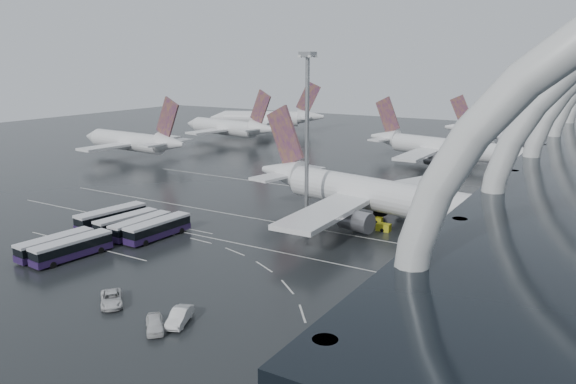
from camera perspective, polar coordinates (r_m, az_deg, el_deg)
The scene contains 26 objects.
ground at distance 94.69m, azimuth -2.94°, elevation -5.22°, with size 420.00×420.00×0.00m, color black.
lane_marking_near at distance 93.13m, azimuth -3.64°, elevation -5.54°, with size 120.00×0.25×0.01m, color beige.
lane_marking_mid at distance 104.33m, azimuth 0.77°, elevation -3.42°, with size 120.00×0.25×0.01m, color beige.
lane_marking_far at distance 128.40m, azimuth 7.14°, elevation -0.30°, with size 120.00×0.25×0.01m, color beige.
bus_bay_line_south at distance 99.32m, azimuth -19.90°, elevation -5.13°, with size 28.00×0.25×0.01m, color beige.
bus_bay_line_north at distance 109.44m, azimuth -13.41°, elevation -2.99°, with size 28.00×0.25×0.01m, color beige.
airliner_main at distance 106.00m, azimuth 9.02°, elevation -0.39°, with size 61.42×53.10×20.87m.
airliner_gate_b at distance 170.58m, azimuth 15.60°, elevation 4.31°, with size 53.67×47.50×18.77m.
airliner_gate_c at distance 215.29m, azimuth 21.88°, elevation 5.56°, with size 49.22×45.18×17.52m.
jet_remote_west at distance 180.59m, azimuth -15.40°, elevation 4.92°, with size 45.00×36.25×19.61m.
jet_remote_mid at distance 210.64m, azimuth -5.95°, elevation 6.49°, with size 45.47×36.74×19.78m.
jet_remote_far at distance 239.04m, azimuth -1.99°, elevation 7.46°, with size 46.70×38.12×21.21m.
bus_row_near_a at distance 108.21m, azimuth -17.52°, elevation -2.43°, with size 4.74×13.87×3.35m.
bus_row_near_b at distance 104.55m, azimuth -16.10°, elevation -2.98°, with size 3.99×12.46×3.01m.
bus_row_near_c at distance 101.52m, azimuth -14.74°, elevation -3.37°, with size 3.18×12.44×3.05m.
bus_row_near_d at distance 99.26m, azimuth -13.07°, elevation -3.61°, with size 3.63×13.09×3.19m.
bus_row_far_b at distance 95.88m, azimuth -22.57°, elevation -4.97°, with size 3.90×12.58×3.05m.
bus_row_far_c at distance 93.18m, azimuth -21.10°, elevation -5.32°, with size 4.16×13.04×3.16m.
van_curve_a at distance 75.14m, azimuth -17.49°, elevation -10.31°, with size 2.58×5.61×1.56m, color silver.
van_curve_b at distance 67.28m, azimuth -13.39°, elevation -12.88°, with size 1.94×4.83×1.65m, color silver.
van_curve_c at distance 68.23m, azimuth -10.97°, elevation -12.31°, with size 1.86×5.33×1.76m, color silver.
floodlight_mast at distance 101.43m, azimuth 1.96°, elevation 7.47°, with size 2.40×2.40×31.37m.
gse_cart_belly_a at distance 102.39m, azimuth 9.69°, elevation -3.55°, with size 2.48×1.47×1.35m, color #B1AD17.
gse_cart_belly_c at distance 107.36m, azimuth 9.07°, elevation -2.82°, with size 1.91×1.13×1.04m, color #B1AD17.
gse_cart_belly_d at distance 103.08m, azimuth 20.37°, elevation -4.16°, with size 2.12×1.25×1.16m, color slate.
gse_cart_belly_e at distance 119.59m, azimuth 12.44°, elevation -1.29°, with size 1.90×1.12×1.03m, color #B1AD17.
Camera 1 is at (50.74, -74.02, 30.20)m, focal length 35.00 mm.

